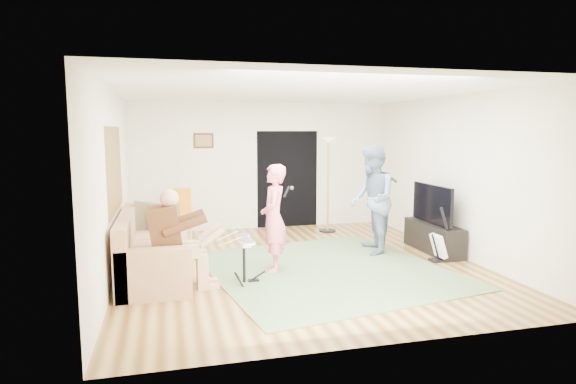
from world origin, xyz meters
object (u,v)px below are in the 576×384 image
(guitarist, at_px, (372,200))
(torchiere_lamp, at_px, (328,167))
(drum_kit, at_px, (244,263))
(tv_cabinet, at_px, (433,237))
(dining_chair, at_px, (181,223))
(sofa, at_px, (148,255))
(television, at_px, (432,204))
(guitar_spare, at_px, (439,246))
(singer, at_px, (274,218))

(guitarist, distance_m, torchiere_lamp, 1.92)
(drum_kit, distance_m, tv_cabinet, 3.62)
(torchiere_lamp, xyz_separation_m, dining_chair, (-3.02, -0.24, -0.99))
(sofa, relative_size, television, 1.92)
(torchiere_lamp, relative_size, dining_chair, 1.95)
(drum_kit, bearing_deg, television, 15.07)
(dining_chair, bearing_deg, guitar_spare, -27.80)
(drum_kit, bearing_deg, guitar_spare, 5.86)
(dining_chair, bearing_deg, sofa, -101.12)
(dining_chair, distance_m, tv_cabinet, 4.65)
(guitar_spare, distance_m, tv_cabinet, 0.65)
(television, bearing_deg, guitarist, 170.91)
(singer, distance_m, guitar_spare, 2.78)
(singer, xyz_separation_m, tv_cabinet, (2.97, 0.47, -0.56))
(dining_chair, bearing_deg, drum_kit, -71.04)
(singer, distance_m, torchiere_lamp, 3.08)
(guitar_spare, distance_m, television, 0.87)
(guitar_spare, relative_size, tv_cabinet, 0.64)
(torchiere_lamp, relative_size, tv_cabinet, 1.41)
(torchiere_lamp, distance_m, tv_cabinet, 2.64)
(guitarist, height_order, dining_chair, guitarist)
(drum_kit, distance_m, dining_chair, 2.84)
(sofa, xyz_separation_m, singer, (1.83, -0.19, 0.50))
(torchiere_lamp, relative_size, television, 1.65)
(guitarist, distance_m, television, 1.07)
(sofa, relative_size, tv_cabinet, 1.65)
(singer, height_order, torchiere_lamp, torchiere_lamp)
(guitar_spare, bearing_deg, tv_cabinet, 66.64)
(guitarist, distance_m, tv_cabinet, 1.31)
(sofa, bearing_deg, torchiere_lamp, 33.24)
(sofa, distance_m, guitar_spare, 4.56)
(drum_kit, relative_size, guitar_spare, 0.73)
(sofa, height_order, guitar_spare, sofa)
(torchiere_lamp, xyz_separation_m, tv_cabinet, (1.26, -2.04, -1.10))
(television, bearing_deg, singer, -170.94)
(guitar_spare, relative_size, torchiere_lamp, 0.45)
(drum_kit, height_order, singer, singer)
(sofa, bearing_deg, dining_chair, 75.96)
(drum_kit, distance_m, torchiere_lamp, 3.87)
(singer, bearing_deg, guitar_spare, 100.63)
(torchiere_lamp, height_order, dining_chair, torchiere_lamp)
(sofa, relative_size, torchiere_lamp, 1.17)
(sofa, height_order, television, television)
(singer, bearing_deg, television, 112.42)
(singer, height_order, guitarist, guitarist)
(sofa, bearing_deg, singer, -5.85)
(drum_kit, distance_m, guitarist, 2.71)
(torchiere_lamp, xyz_separation_m, television, (1.21, -2.04, -0.50))
(singer, height_order, guitar_spare, singer)
(sofa, relative_size, singer, 1.42)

